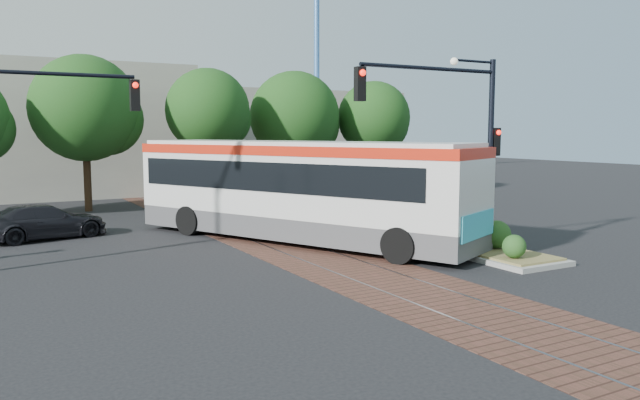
{
  "coord_description": "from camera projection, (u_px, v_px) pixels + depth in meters",
  "views": [
    {
      "loc": [
        -9.5,
        -15.62,
        3.96
      ],
      "look_at": [
        0.93,
        2.96,
        1.6
      ],
      "focal_mm": 35.0,
      "sensor_mm": 36.0,
      "label": 1
    }
  ],
  "objects": [
    {
      "name": "ground",
      "position": [
        341.0,
        264.0,
        18.6
      ],
      "size": [
        120.0,
        120.0,
        0.0
      ],
      "primitive_type": "plane",
      "color": "black",
      "rests_on": "ground"
    },
    {
      "name": "trackbed",
      "position": [
        283.0,
        243.0,
        22.06
      ],
      "size": [
        3.6,
        40.0,
        0.02
      ],
      "color": "#543026",
      "rests_on": "ground"
    },
    {
      "name": "tree_row",
      "position": [
        200.0,
        114.0,
        32.88
      ],
      "size": [
        26.4,
        5.6,
        7.67
      ],
      "color": "#382314",
      "rests_on": "ground"
    },
    {
      "name": "warehouses",
      "position": [
        118.0,
        133.0,
        42.84
      ],
      "size": [
        40.0,
        13.0,
        8.0
      ],
      "color": "#ADA899",
      "rests_on": "ground"
    },
    {
      "name": "crane",
      "position": [
        317.0,
        53.0,
        55.63
      ],
      "size": [
        8.0,
        0.5,
        18.0
      ],
      "color": "#3F72B2",
      "rests_on": "ground"
    },
    {
      "name": "city_bus",
      "position": [
        297.0,
        186.0,
        22.31
      ],
      "size": [
        8.33,
        13.34,
        3.6
      ],
      "rotation": [
        0.0,
        0.0,
        0.44
      ],
      "color": "#474749",
      "rests_on": "ground"
    },
    {
      "name": "traffic_island",
      "position": [
        483.0,
        244.0,
        20.13
      ],
      "size": [
        2.2,
        5.2,
        1.13
      ],
      "color": "gray",
      "rests_on": "ground"
    },
    {
      "name": "signal_pole_main",
      "position": [
        462.0,
        125.0,
        19.32
      ],
      "size": [
        5.49,
        0.46,
        6.0
      ],
      "color": "black",
      "rests_on": "ground"
    },
    {
      "name": "signal_pole_left",
      "position": [
        15.0,
        134.0,
        17.57
      ],
      "size": [
        4.99,
        0.34,
        6.0
      ],
      "color": "black",
      "rests_on": "ground"
    },
    {
      "name": "parked_car",
      "position": [
        44.0,
        222.0,
        22.93
      ],
      "size": [
        4.75,
        2.78,
        1.29
      ],
      "primitive_type": "imported",
      "rotation": [
        0.0,
        0.0,
        1.8
      ],
      "color": "black",
      "rests_on": "ground"
    }
  ]
}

